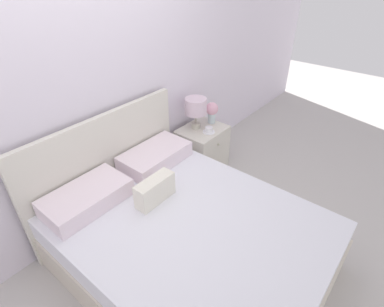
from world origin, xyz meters
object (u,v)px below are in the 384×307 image
Objects in this scene: nightstand at (202,149)px; table_lamp at (196,107)px; flower_vase at (212,111)px; teacup at (209,130)px; bed at (182,236)px.

table_lamp is (-0.03, 0.08, 0.50)m from nightstand.
flower_vase is at bearing -17.00° from table_lamp.
teacup is (-0.02, -0.10, 0.29)m from nightstand.
nightstand is 0.51m from table_lamp.
teacup is at bearing -99.23° from nightstand.
table_lamp is (1.08, 0.74, 0.49)m from bed.
table_lamp is at bearing 109.36° from nightstand.
bed is at bearing -152.71° from teacup.
table_lamp reaches higher than teacup.
bed is at bearing -145.82° from table_lamp.
teacup reaches higher than nightstand.
table_lamp is at bearing 163.00° from flower_vase.
table_lamp is 1.41× the size of flower_vase.
flower_vase is 0.26m from teacup.
teacup is (-0.20, -0.11, -0.12)m from flower_vase.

